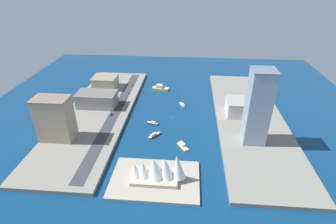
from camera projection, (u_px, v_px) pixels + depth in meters
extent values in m
plane|color=navy|center=(172.00, 116.00, 285.98)|extent=(440.00, 440.00, 0.00)
cube|color=gray|center=(249.00, 118.00, 279.02)|extent=(70.00, 240.00, 3.47)
cube|color=gray|center=(98.00, 112.00, 291.27)|extent=(70.00, 240.00, 3.47)
cube|color=#A89E89|center=(155.00, 179.00, 198.96)|extent=(67.36, 45.15, 2.00)
cube|color=#38383D|center=(116.00, 111.00, 288.91)|extent=(11.12, 228.00, 0.15)
cube|color=#1E284C|center=(152.00, 123.00, 271.52)|extent=(12.85, 6.94, 1.54)
cone|color=#1E284C|center=(147.00, 122.00, 273.82)|extent=(1.75, 1.75, 1.38)
cube|color=white|center=(153.00, 122.00, 270.32)|extent=(4.96, 3.44, 1.81)
cube|color=beige|center=(152.00, 123.00, 271.12)|extent=(12.33, 6.66, 0.10)
cube|color=white|center=(182.00, 105.00, 309.39)|extent=(7.31, 11.10, 1.24)
cone|color=white|center=(180.00, 103.00, 314.12)|extent=(1.49, 1.49, 1.12)
cube|color=white|center=(183.00, 104.00, 307.19)|extent=(3.77, 4.53, 1.35)
cube|color=beige|center=(182.00, 104.00, 309.07)|extent=(7.02, 10.65, 0.10)
cylinder|color=silver|center=(182.00, 100.00, 306.76)|extent=(0.24, 0.24, 11.50)
cube|color=red|center=(155.00, 135.00, 251.67)|extent=(11.38, 12.91, 1.72)
cone|color=red|center=(160.00, 132.00, 256.37)|extent=(2.18, 2.18, 1.55)
cube|color=white|center=(153.00, 135.00, 249.73)|extent=(5.97, 6.62, 1.93)
cube|color=beige|center=(155.00, 135.00, 251.23)|extent=(10.93, 12.39, 0.10)
cube|color=orange|center=(183.00, 147.00, 236.18)|extent=(11.73, 14.50, 1.31)
cone|color=orange|center=(187.00, 151.00, 230.45)|extent=(1.62, 1.62, 1.17)
cube|color=white|center=(182.00, 144.00, 236.60)|extent=(6.51, 7.53, 2.33)
cube|color=beige|center=(183.00, 146.00, 235.84)|extent=(11.26, 13.92, 0.10)
cube|color=yellow|center=(161.00, 89.00, 348.64)|extent=(22.40, 10.65, 2.81)
cone|color=yellow|center=(169.00, 89.00, 346.30)|extent=(2.88, 2.88, 2.53)
cube|color=white|center=(160.00, 86.00, 347.21)|extent=(8.72, 7.45, 4.29)
cube|color=beige|center=(161.00, 88.00, 347.94)|extent=(21.50, 10.22, 0.10)
cube|color=#8C9EB2|center=(258.00, 108.00, 224.13)|extent=(19.35, 19.14, 67.45)
cube|color=slate|center=(265.00, 70.00, 207.67)|extent=(20.13, 19.91, 0.80)
cube|color=#C6B793|center=(105.00, 82.00, 344.13)|extent=(29.70, 26.93, 14.31)
cube|color=gray|center=(105.00, 77.00, 340.48)|extent=(30.88, 28.00, 0.80)
cube|color=tan|center=(55.00, 119.00, 233.87)|extent=(30.35, 18.81, 40.34)
cube|color=#7C6B55|center=(50.00, 99.00, 223.95)|extent=(31.56, 19.56, 0.80)
cube|color=gray|center=(97.00, 100.00, 297.46)|extent=(43.11, 24.76, 15.35)
cube|color=slate|center=(96.00, 93.00, 293.57)|extent=(44.83, 25.75, 0.80)
cube|color=silver|center=(235.00, 107.00, 280.09)|extent=(18.65, 26.70, 15.78)
cube|color=#9D9992|center=(236.00, 101.00, 276.09)|extent=(19.40, 27.77, 0.80)
cylinder|color=black|center=(131.00, 85.00, 353.14)|extent=(0.26, 0.64, 0.64)
cylinder|color=black|center=(133.00, 85.00, 352.99)|extent=(0.26, 0.64, 0.64)
cylinder|color=black|center=(131.00, 86.00, 350.20)|extent=(0.26, 0.64, 0.64)
cylinder|color=black|center=(132.00, 86.00, 350.05)|extent=(0.26, 0.64, 0.64)
cube|color=yellow|center=(132.00, 85.00, 351.45)|extent=(2.05, 4.84, 0.80)
cube|color=#262D38|center=(132.00, 85.00, 350.89)|extent=(1.79, 2.72, 0.65)
cylinder|color=black|center=(128.00, 93.00, 330.52)|extent=(0.26, 0.65, 0.64)
cylinder|color=black|center=(129.00, 93.00, 330.44)|extent=(0.26, 0.65, 0.64)
cylinder|color=black|center=(127.00, 94.00, 327.87)|extent=(0.26, 0.65, 0.64)
cylinder|color=black|center=(128.00, 94.00, 327.79)|extent=(0.26, 0.65, 0.64)
cube|color=white|center=(128.00, 93.00, 329.00)|extent=(1.83, 4.36, 0.86)
cube|color=#262D38|center=(128.00, 93.00, 328.45)|extent=(1.58, 2.46, 0.64)
cylinder|color=black|center=(111.00, 115.00, 279.99)|extent=(0.27, 0.65, 0.64)
cylinder|color=black|center=(110.00, 115.00, 280.08)|extent=(0.27, 0.65, 0.64)
cylinder|color=black|center=(112.00, 114.00, 282.77)|extent=(0.27, 0.65, 0.64)
cylinder|color=black|center=(111.00, 114.00, 282.86)|extent=(0.27, 0.65, 0.64)
cube|color=blue|center=(111.00, 114.00, 281.27)|extent=(2.08, 4.60, 0.84)
cube|color=#262D38|center=(111.00, 114.00, 281.14)|extent=(1.79, 2.59, 0.51)
cylinder|color=black|center=(118.00, 110.00, 291.56)|extent=(0.26, 0.64, 0.64)
cylinder|color=black|center=(119.00, 110.00, 291.44)|extent=(0.26, 0.64, 0.64)
cylinder|color=black|center=(117.00, 111.00, 288.40)|extent=(0.26, 0.64, 0.64)
cylinder|color=black|center=(118.00, 111.00, 288.28)|extent=(0.26, 0.64, 0.64)
cube|color=red|center=(118.00, 110.00, 289.78)|extent=(2.03, 5.19, 0.81)
cube|color=#262D38|center=(118.00, 110.00, 289.20)|extent=(1.78, 2.91, 0.63)
cylinder|color=black|center=(123.00, 104.00, 304.02)|extent=(0.26, 0.64, 0.64)
cylinder|color=black|center=(124.00, 104.00, 303.92)|extent=(0.26, 0.64, 0.64)
cylinder|color=black|center=(122.00, 105.00, 300.89)|extent=(0.26, 0.64, 0.64)
cylinder|color=black|center=(123.00, 105.00, 300.80)|extent=(0.26, 0.64, 0.64)
cube|color=black|center=(123.00, 104.00, 302.26)|extent=(1.78, 5.13, 0.81)
cube|color=#262D38|center=(123.00, 104.00, 301.69)|extent=(1.54, 2.88, 0.64)
cylinder|color=black|center=(126.00, 100.00, 307.76)|extent=(0.18, 0.18, 5.50)
cube|color=black|center=(126.00, 97.00, 306.20)|extent=(0.36, 0.36, 1.00)
sphere|color=red|center=(126.00, 97.00, 306.03)|extent=(0.24, 0.24, 0.24)
sphere|color=yellow|center=(126.00, 97.00, 306.20)|extent=(0.24, 0.24, 0.24)
sphere|color=green|center=(126.00, 98.00, 306.36)|extent=(0.24, 0.24, 0.24)
cube|color=#BCAD93|center=(155.00, 177.00, 197.75)|extent=(35.08, 20.26, 3.00)
cone|color=white|center=(178.00, 166.00, 190.79)|extent=(11.75, 9.53, 21.50)
cone|color=white|center=(166.00, 167.00, 192.29)|extent=(12.65, 10.45, 18.32)
cone|color=white|center=(155.00, 167.00, 193.18)|extent=(15.63, 13.42, 17.77)
cone|color=white|center=(143.00, 169.00, 194.75)|extent=(11.52, 10.16, 13.20)
cone|color=white|center=(135.00, 169.00, 195.81)|extent=(10.73, 9.05, 11.18)
cylinder|color=brown|center=(235.00, 101.00, 307.43)|extent=(0.50, 0.50, 2.96)
sphere|color=#2D7233|center=(235.00, 99.00, 305.93)|extent=(4.12, 4.12, 4.12)
cylinder|color=brown|center=(240.00, 104.00, 300.20)|extent=(0.50, 0.50, 3.29)
sphere|color=#2D7233|center=(240.00, 101.00, 298.34)|extent=(5.53, 5.53, 5.53)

